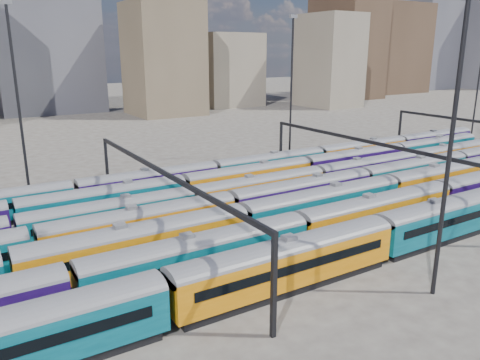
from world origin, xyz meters
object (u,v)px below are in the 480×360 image
rake_0 (380,233)px  rake_1 (376,210)px  mast_2 (453,128)px  rake_2 (389,188)px

rake_0 → rake_1: size_ratio=1.22×
rake_0 → rake_1: (4.96, 5.00, -0.05)m
rake_0 → rake_1: 7.04m
rake_1 → mast_2: size_ratio=4.20×
rake_1 → mast_2: 17.46m
rake_2 → mast_2: mast_2 is taller
rake_0 → rake_1: bearing=45.3°
rake_1 → rake_2: bearing=32.9°
rake_1 → mast_2: bearing=-116.5°
rake_1 → rake_2: size_ratio=0.82×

